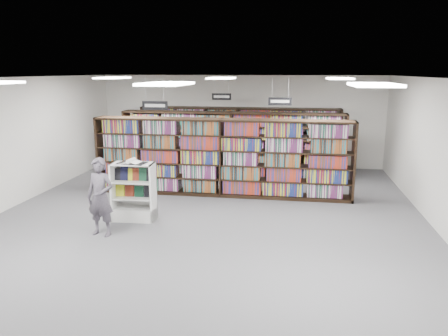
# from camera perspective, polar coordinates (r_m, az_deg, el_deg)

# --- Properties ---
(floor) EXTENTS (12.00, 12.00, 0.00)m
(floor) POSITION_cam_1_polar(r_m,az_deg,el_deg) (10.21, -2.20, -6.58)
(floor) COLOR #49484D
(floor) RESTS_ON ground
(ceiling) EXTENTS (10.00, 12.00, 0.10)m
(ceiling) POSITION_cam_1_polar(r_m,az_deg,el_deg) (9.64, -2.36, 11.68)
(ceiling) COLOR silver
(ceiling) RESTS_ON wall_back
(wall_back) EXTENTS (10.00, 0.10, 3.20)m
(wall_back) POSITION_cam_1_polar(r_m,az_deg,el_deg) (15.67, 2.11, 6.17)
(wall_back) COLOR silver
(wall_back) RESTS_ON ground
(wall_front) EXTENTS (10.00, 0.10, 3.20)m
(wall_front) POSITION_cam_1_polar(r_m,az_deg,el_deg) (4.32, -18.63, -12.03)
(wall_front) COLOR silver
(wall_front) RESTS_ON ground
(wall_left) EXTENTS (0.10, 12.00, 3.20)m
(wall_left) POSITION_cam_1_polar(r_m,az_deg,el_deg) (11.85, -26.74, 2.74)
(wall_left) COLOR silver
(wall_left) RESTS_ON ground
(wall_right) EXTENTS (0.10, 12.00, 3.20)m
(wall_right) POSITION_cam_1_polar(r_m,az_deg,el_deg) (10.09, 26.79, 1.23)
(wall_right) COLOR silver
(wall_right) RESTS_ON ground
(bookshelf_row_near) EXTENTS (7.00, 0.60, 2.10)m
(bookshelf_row_near) POSITION_cam_1_polar(r_m,az_deg,el_deg) (11.84, -0.33, 1.38)
(bookshelf_row_near) COLOR black
(bookshelf_row_near) RESTS_ON floor
(bookshelf_row_mid) EXTENTS (7.00, 0.60, 2.10)m
(bookshelf_row_mid) POSITION_cam_1_polar(r_m,az_deg,el_deg) (13.78, 1.05, 2.98)
(bookshelf_row_mid) COLOR black
(bookshelf_row_mid) RESTS_ON floor
(bookshelf_row_far) EXTENTS (7.00, 0.60, 2.10)m
(bookshelf_row_far) POSITION_cam_1_polar(r_m,az_deg,el_deg) (15.44, 1.95, 4.02)
(bookshelf_row_far) COLOR black
(bookshelf_row_far) RESTS_ON floor
(aisle_sign_left) EXTENTS (0.65, 0.02, 0.80)m
(aisle_sign_left) POSITION_cam_1_polar(r_m,az_deg,el_deg) (11.03, -9.01, 8.17)
(aisle_sign_left) COLOR #B2B2B7
(aisle_sign_left) RESTS_ON ceiling
(aisle_sign_right) EXTENTS (0.65, 0.02, 0.80)m
(aisle_sign_right) POSITION_cam_1_polar(r_m,az_deg,el_deg) (12.48, 7.32, 8.72)
(aisle_sign_right) COLOR #B2B2B7
(aisle_sign_right) RESTS_ON ceiling
(aisle_sign_center) EXTENTS (0.65, 0.02, 0.80)m
(aisle_sign_center) POSITION_cam_1_polar(r_m,az_deg,el_deg) (14.67, -0.32, 9.39)
(aisle_sign_center) COLOR #B2B2B7
(aisle_sign_center) RESTS_ON ceiling
(troffer_front_center) EXTENTS (0.60, 1.20, 0.04)m
(troffer_front_center) POSITION_cam_1_polar(r_m,az_deg,el_deg) (6.73, -7.56, 10.85)
(troffer_front_center) COLOR white
(troffer_front_center) RESTS_ON ceiling
(troffer_front_right) EXTENTS (0.60, 1.20, 0.04)m
(troffer_front_right) POSITION_cam_1_polar(r_m,az_deg,el_deg) (6.54, 18.97, 10.24)
(troffer_front_right) COLOR white
(troffer_front_right) RESTS_ON ceiling
(troffer_back_left) EXTENTS (0.60, 1.20, 0.04)m
(troffer_back_left) POSITION_cam_1_polar(r_m,az_deg,el_deg) (12.47, -14.35, 11.33)
(troffer_back_left) COLOR white
(troffer_back_left) RESTS_ON ceiling
(troffer_back_center) EXTENTS (0.60, 1.20, 0.04)m
(troffer_back_center) POSITION_cam_1_polar(r_m,az_deg,el_deg) (11.61, -0.34, 11.65)
(troffer_back_center) COLOR white
(troffer_back_center) RESTS_ON ceiling
(troffer_back_right) EXTENTS (0.60, 1.20, 0.04)m
(troffer_back_right) POSITION_cam_1_polar(r_m,az_deg,el_deg) (11.50, 14.86, 11.23)
(troffer_back_right) COLOR white
(troffer_back_right) RESTS_ON ceiling
(endcap_display) EXTENTS (0.97, 0.52, 1.34)m
(endcap_display) POSITION_cam_1_polar(r_m,az_deg,el_deg) (10.21, -11.61, -4.10)
(endcap_display) COLOR silver
(endcap_display) RESTS_ON floor
(open_book) EXTENTS (0.65, 0.42, 0.13)m
(open_book) POSITION_cam_1_polar(r_m,az_deg,el_deg) (9.93, -11.97, 0.79)
(open_book) COLOR black
(open_book) RESTS_ON endcap_display
(shopper) EXTENTS (0.65, 0.47, 1.64)m
(shopper) POSITION_cam_1_polar(r_m,az_deg,el_deg) (9.32, -15.85, -3.67)
(shopper) COLOR #534C57
(shopper) RESTS_ON floor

